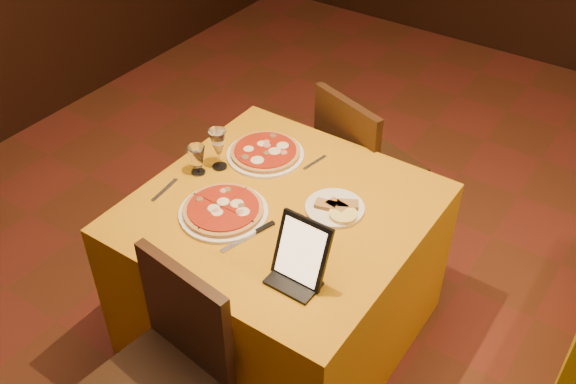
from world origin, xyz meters
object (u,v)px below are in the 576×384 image
Objects in this scene: main_table at (281,272)px; pizza_far at (265,153)px; wine_glass at (218,149)px; pizza_near at (223,211)px; water_glass at (197,160)px; chair_main_far at (371,167)px; tablet at (302,251)px.

pizza_far reaches higher than main_table.
pizza_far is 0.23m from wine_glass.
water_glass is (-0.26, 0.15, 0.05)m from pizza_near.
main_table is 0.45m from pizza_near.
wine_glass is 1.46× the size of water_glass.
chair_main_far is at bearing 65.59° from pizza_far.
chair_main_far reaches higher than water_glass.
tablet is at bearing -19.91° from water_glass.
chair_main_far is 0.98m from water_glass.
pizza_far is 0.31m from water_glass.
pizza_near is at bearing -133.90° from main_table.
chair_main_far is 1.02m from pizza_near.
main_table is 0.63m from tablet.
main_table is at bearing -10.25° from wine_glass.
pizza_far is 2.62× the size of water_glass.
chair_main_far is 3.73× the size of tablet.
pizza_near is at bearing -29.96° from water_glass.
wine_glass is (-0.37, 0.07, 0.47)m from main_table.
main_table is 3.12× the size of pizza_near.
pizza_far is at bearing 102.91° from pizza_near.
chair_main_far is 0.91m from wine_glass.
pizza_near is 1.03× the size of pizza_far.
main_table is 8.46× the size of water_glass.
tablet is (0.28, -1.07, 0.41)m from chair_main_far.
wine_glass is at bearing 131.96° from pizza_near.
chair_main_far is at bearing 63.47° from wine_glass.
wine_glass is 0.10m from water_glass.
tablet is at bearing -43.97° from main_table.
wine_glass is at bearing 169.75° from main_table.
chair_main_far is 7.00× the size of water_glass.
pizza_near is 2.71× the size of water_glass.
tablet is at bearing -44.01° from pizza_far.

